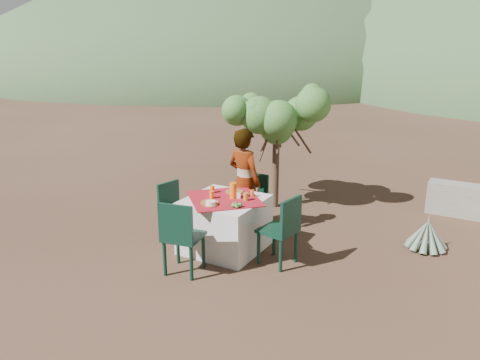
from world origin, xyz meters
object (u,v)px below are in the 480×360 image
chair_left (174,208)px  juice_pitcher (233,190)px  shrub_tree (281,123)px  person (244,181)px  agave (427,235)px  table (225,224)px  chair_far (254,198)px  chair_right (283,228)px  chair_near (181,235)px

chair_left → juice_pitcher: juice_pitcher is taller
shrub_tree → person: bearing=-89.1°
agave → table: bearing=-150.8°
chair_far → chair_right: size_ratio=0.89×
chair_near → chair_right: chair_near is taller
chair_left → agave: size_ratio=1.39×
chair_left → chair_far: bearing=-26.5°
agave → chair_right: bearing=-137.4°
chair_left → shrub_tree: shrub_tree is taller
chair_left → shrub_tree: (0.77, 2.07, 1.03)m
chair_near → chair_right: bearing=-148.9°
person → chair_near: bearing=103.6°
shrub_tree → juice_pitcher: shrub_tree is taller
chair_far → agave: (2.55, 0.42, -0.26)m
juice_pitcher → table: bearing=-146.3°
chair_far → chair_right: chair_right is taller
table → shrub_tree: bearing=92.2°
chair_far → juice_pitcher: 1.01m
chair_near → shrub_tree: bearing=-99.8°
chair_far → chair_near: (-0.03, -1.91, 0.08)m
table → juice_pitcher: juice_pitcher is taller
shrub_tree → agave: (2.59, -0.62, -1.30)m
table → chair_near: chair_near is taller
chair_far → person: (-0.01, -0.30, 0.35)m
chair_far → chair_left: bearing=-127.9°
chair_right → agave: bearing=142.5°
person → agave: (2.57, 0.72, -0.61)m
chair_right → agave: chair_right is taller
chair_left → juice_pitcher: (0.96, 0.12, 0.39)m
chair_left → agave: (3.36, 1.45, -0.27)m
table → chair_near: bearing=-94.8°
table → chair_far: bearing=92.7°
shrub_tree → juice_pitcher: 2.06m
person → juice_pitcher: size_ratio=7.44×
chair_far → agave: chair_far is taller
person → shrub_tree: size_ratio=0.86×
person → chair_right: bearing=157.4°
person → agave: 2.73m
chair_right → person: size_ratio=0.58×
chair_right → juice_pitcher: size_ratio=4.34×
agave → chair_far: bearing=-170.6°
chair_far → chair_left: (-0.81, -1.03, 0.01)m
table → juice_pitcher: (0.10, 0.07, 0.49)m
chair_near → juice_pitcher: same height
chair_right → juice_pitcher: 0.90m
agave → shrub_tree: bearing=166.5°
table → shrub_tree: 2.32m
chair_right → shrub_tree: size_ratio=0.50×
chair_left → agave: bearing=-55.1°
agave → juice_pitcher: (-2.40, -1.33, 0.66)m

